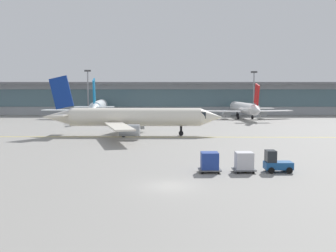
{
  "coord_description": "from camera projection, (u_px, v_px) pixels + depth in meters",
  "views": [
    {
      "loc": [
        -0.15,
        -32.73,
        8.03
      ],
      "look_at": [
        -0.21,
        20.45,
        3.0
      ],
      "focal_mm": 43.64,
      "sensor_mm": 36.0,
      "label": 1
    }
  ],
  "objects": [
    {
      "name": "ground_plane",
      "position": [
        170.0,
        186.0,
        33.34
      ],
      "size": [
        400.0,
        400.0,
        0.0
      ],
      "primitive_type": "plane",
      "color": "gray"
    },
    {
      "name": "taxiing_regional_jet",
      "position": [
        134.0,
        118.0,
        68.1
      ],
      "size": [
        30.27,
        28.23,
        10.05
      ],
      "rotation": [
        0.0,
        0.0,
        -0.01
      ],
      "color": "silver",
      "rests_on": "ground_plane"
    },
    {
      "name": "apron_light_mast_2",
      "position": [
        254.0,
        91.0,
        115.18
      ],
      "size": [
        1.8,
        0.36,
        12.63
      ],
      "color": "gray",
      "rests_on": "ground_plane"
    },
    {
      "name": "cargo_dolly_lead",
      "position": [
        244.0,
        161.0,
        38.63
      ],
      "size": [
        2.14,
        1.65,
        1.94
      ],
      "rotation": [
        0.0,
        0.0,
        0.02
      ],
      "color": "#595B60",
      "rests_on": "ground_plane"
    },
    {
      "name": "taxiway_centreline_stripe",
      "position": [
        135.0,
        137.0,
        66.39
      ],
      "size": [
        110.0,
        1.77,
        0.01
      ],
      "primitive_type": "cube",
      "rotation": [
        0.0,
        0.0,
        -0.01
      ],
      "color": "yellow",
      "rests_on": "ground_plane"
    },
    {
      "name": "cargo_dolly_trailing",
      "position": [
        210.0,
        162.0,
        38.55
      ],
      "size": [
        2.14,
        1.65,
        1.94
      ],
      "rotation": [
        0.0,
        0.0,
        0.02
      ],
      "color": "#595B60",
      "rests_on": "ground_plane"
    },
    {
      "name": "gate_airplane_2",
      "position": [
        245.0,
        108.0,
        105.04
      ],
      "size": [
        25.25,
        27.24,
        9.02
      ],
      "rotation": [
        0.0,
        0.0,
        1.65
      ],
      "color": "white",
      "rests_on": "ground_plane"
    },
    {
      "name": "apron_light_mast_1",
      "position": [
        88.0,
        91.0,
        114.42
      ],
      "size": [
        1.8,
        0.36,
        12.94
      ],
      "color": "gray",
      "rests_on": "ground_plane"
    },
    {
      "name": "baggage_tug",
      "position": [
        276.0,
        163.0,
        38.71
      ],
      "size": [
        2.63,
        1.68,
        2.1
      ],
      "rotation": [
        0.0,
        0.0,
        0.02
      ],
      "color": "#194C8C",
      "rests_on": "ground_plane"
    },
    {
      "name": "gate_airplane_1",
      "position": [
        99.0,
        107.0,
        105.01
      ],
      "size": [
        28.46,
        30.73,
        10.17
      ],
      "rotation": [
        0.0,
        0.0,
        1.66
      ],
      "color": "white",
      "rests_on": "ground_plane"
    },
    {
      "name": "terminal_concourse",
      "position": [
        169.0,
        98.0,
        123.26
      ],
      "size": [
        204.76,
        11.0,
        9.6
      ],
      "color": "#9EA3A8",
      "rests_on": "ground_plane"
    }
  ]
}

